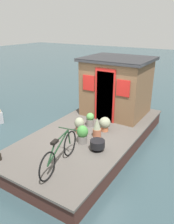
{
  "coord_description": "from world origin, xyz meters",
  "views": [
    {
      "loc": [
        -5.4,
        -3.24,
        3.62
      ],
      "look_at": [
        -0.2,
        0.0,
        1.19
      ],
      "focal_mm": 36.09,
      "sensor_mm": 36.0,
      "label": 1
    }
  ],
  "objects": [
    {
      "name": "potted_plant_sage",
      "position": [
        0.32,
        0.2,
        0.72
      ],
      "size": [
        0.25,
        0.25,
        0.45
      ],
      "color": "slate",
      "rests_on": "houseboat_deck"
    },
    {
      "name": "potted_plant_succulent",
      "position": [
        -0.74,
        -0.19,
        0.76
      ],
      "size": [
        0.32,
        0.32,
        0.52
      ],
      "color": "slate",
      "rests_on": "houseboat_deck"
    },
    {
      "name": "potted_plant_ivy",
      "position": [
        0.24,
        -0.38,
        0.74
      ],
      "size": [
        0.35,
        0.35,
        0.46
      ],
      "color": "#B2603D",
      "rests_on": "houseboat_deck"
    },
    {
      "name": "bicycle",
      "position": [
        -1.95,
        -0.35,
        0.86
      ],
      "size": [
        1.68,
        0.5,
        0.77
      ],
      "color": "black",
      "rests_on": "houseboat_deck"
    },
    {
      "name": "potted_plant_rosemary",
      "position": [
        -0.27,
        0.23,
        0.76
      ],
      "size": [
        0.3,
        0.3,
        0.49
      ],
      "color": "#935138",
      "rests_on": "houseboat_deck"
    },
    {
      "name": "potted_plant_thyme",
      "position": [
        -0.2,
        -0.35,
        0.77
      ],
      "size": [
        0.25,
        0.25,
        0.59
      ],
      "color": "#935138",
      "rests_on": "houseboat_deck"
    },
    {
      "name": "charcoal_grill",
      "position": [
        -0.88,
        -0.74,
        0.67
      ],
      "size": [
        0.39,
        0.39,
        0.28
      ],
      "color": "black",
      "rests_on": "houseboat_deck"
    },
    {
      "name": "houseboat_cabin",
      "position": [
        1.81,
        0.0,
        1.52
      ],
      "size": [
        1.98,
        2.29,
        2.03
      ],
      "color": "brown",
      "rests_on": "houseboat_deck"
    },
    {
      "name": "ground_plane",
      "position": [
        0.0,
        0.0,
        0.0
      ],
      "size": [
        60.0,
        60.0,
        0.0
      ],
      "primitive_type": "plane",
      "color": "#2D4247"
    },
    {
      "name": "houseboat_deck",
      "position": [
        0.0,
        0.0,
        0.25
      ],
      "size": [
        5.84,
        2.83,
        0.49
      ],
      "color": "#4C4742",
      "rests_on": "ground_plane"
    }
  ]
}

